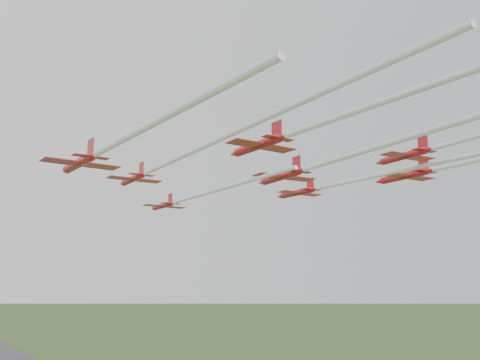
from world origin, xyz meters
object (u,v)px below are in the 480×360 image
jet_row3_mid (320,165)px  jet_row4_right (466,139)px  jet_row3_left (106,149)px  jet_row2_left (183,156)px  jet_row4_left (341,116)px  jet_row2_right (340,184)px  jet_lead (188,199)px

jet_row3_mid → jet_row4_right: bearing=-48.5°
jet_row3_left → jet_row4_right: size_ratio=0.96×
jet_row2_left → jet_row4_left: size_ratio=1.21×
jet_row2_left → jet_row3_left: (-10.40, -2.97, -1.12)m
jet_row2_right → jet_row4_right: size_ratio=1.07×
jet_lead → jet_row3_left: (-23.77, -27.67, -0.37)m
jet_row2_left → jet_row2_right: (31.23, 6.03, 0.74)m
jet_row2_left → jet_row4_right: size_ratio=1.36×
jet_row3_left → jet_row4_right: 41.80m
jet_row2_right → jet_row4_right: 25.44m
jet_row4_left → jet_row2_right: bearing=45.1°
jet_row3_mid → jet_row3_left: bearing=178.6°
jet_row2_right → jet_row4_right: (-3.21, -25.22, 1.12)m
jet_row2_right → jet_row3_mid: (-14.12, -11.31, -0.70)m
jet_row3_mid → jet_row2_right: bearing=42.1°
jet_row3_left → jet_row3_mid: 27.63m
jet_row2_left → jet_row3_mid: bearing=-16.1°
jet_row2_right → jet_row4_left: bearing=-134.1°
jet_row4_left → jet_row4_right: 24.39m
jet_row4_right → jet_row4_left: bearing=-167.1°
jet_lead → jet_row2_left: 28.10m
jet_lead → jet_row3_mid: 30.21m
jet_row3_left → jet_row3_mid: size_ratio=0.96×
jet_row2_right → jet_row4_left: jet_row2_right is taller
jet_row2_left → jet_lead: bearing=62.6°
jet_row2_right → jet_row3_left: (-41.62, -9.00, -1.86)m
jet_row2_left → jet_row4_left: bearing=-79.0°
jet_row3_left → jet_row4_left: size_ratio=0.85×
jet_lead → jet_row3_left: 36.48m
jet_lead → jet_row3_left: size_ratio=1.06×
jet_row3_left → jet_row3_mid: (27.50, -2.31, 1.16)m
jet_lead → jet_row2_left: bearing=-118.0°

